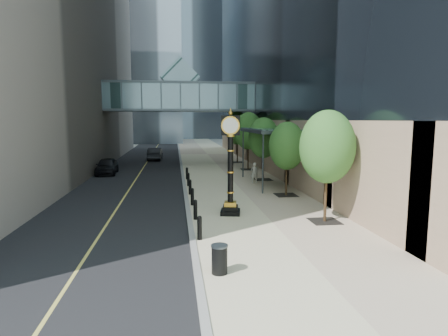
% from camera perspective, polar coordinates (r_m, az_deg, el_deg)
% --- Properties ---
extents(ground, '(320.00, 320.00, 0.00)m').
position_cam_1_polar(ground, '(15.46, 6.78, -11.71)').
color(ground, gray).
rests_on(ground, ground).
extents(road, '(8.00, 180.00, 0.02)m').
position_cam_1_polar(road, '(54.48, -10.98, 1.95)').
color(road, black).
rests_on(road, ground).
extents(sidewalk, '(8.00, 180.00, 0.06)m').
position_cam_1_polar(sidewalk, '(54.58, -2.56, 2.11)').
color(sidewalk, beige).
rests_on(sidewalk, ground).
extents(curb, '(0.25, 180.00, 0.07)m').
position_cam_1_polar(curb, '(54.38, -6.77, 2.05)').
color(curb, gray).
rests_on(curb, ground).
extents(distant_tower_c, '(22.00, 22.00, 65.00)m').
position_cam_1_polar(distant_tower_c, '(136.95, -8.80, 18.87)').
color(distant_tower_c, '#8EA0B2').
rests_on(distant_tower_c, ground).
extents(skywalk, '(17.00, 4.20, 5.80)m').
position_cam_1_polar(skywalk, '(42.24, -6.70, 10.96)').
color(skywalk, slate).
rests_on(skywalk, ground).
extents(entrance_canopy, '(3.00, 8.00, 4.38)m').
position_cam_1_polar(entrance_canopy, '(29.05, 6.77, 5.66)').
color(entrance_canopy, '#383F44').
rests_on(entrance_canopy, ground).
extents(bollard_row, '(0.20, 16.20, 0.90)m').
position_cam_1_polar(bollard_row, '(23.61, -5.02, -3.71)').
color(bollard_row, black).
rests_on(bollard_row, sidewalk).
extents(street_trees, '(2.89, 28.77, 5.94)m').
position_cam_1_polar(street_trees, '(32.34, 5.51, 5.10)').
color(street_trees, black).
rests_on(street_trees, sidewalk).
extents(street_clock, '(1.19, 1.19, 5.42)m').
position_cam_1_polar(street_clock, '(19.55, 0.99, -0.36)').
color(street_clock, black).
rests_on(street_clock, sidewalk).
extents(trash_bin, '(0.53, 0.53, 0.90)m').
position_cam_1_polar(trash_bin, '(12.52, -0.70, -13.85)').
color(trash_bin, black).
rests_on(trash_bin, sidewalk).
extents(pedestrian, '(0.66, 0.49, 1.64)m').
position_cam_1_polar(pedestrian, '(29.56, 4.64, -0.73)').
color(pedestrian, '#ADAA9F').
rests_on(pedestrian, sidewalk).
extents(car_near, '(1.94, 4.49, 1.51)m').
position_cam_1_polar(car_near, '(36.34, -17.40, 0.30)').
color(car_near, black).
rests_on(car_near, road).
extents(car_far, '(1.81, 4.70, 1.53)m').
position_cam_1_polar(car_far, '(47.75, -10.44, 2.15)').
color(car_far, black).
rests_on(car_far, road).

